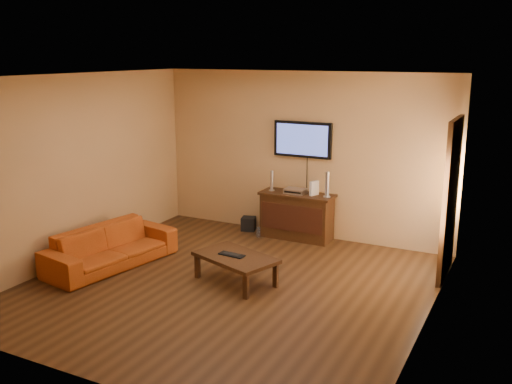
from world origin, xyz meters
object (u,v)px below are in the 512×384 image
Objects in this scene: media_console at (297,216)px; bottle at (258,232)px; subwoofer at (248,224)px; sofa at (110,240)px; speaker_right at (327,185)px; av_receiver at (295,191)px; speaker_left at (272,181)px; keyboard at (232,255)px; game_console at (314,188)px; coffee_table at (236,259)px; television at (303,139)px.

media_console reaches higher than bottle.
subwoofer is 1.25× the size of bottle.
speaker_right reaches higher than sofa.
av_receiver reaches higher than sofa.
media_console is 3.59× the size of speaker_left.
keyboard is (0.86, -2.12, 0.27)m from subwoofer.
subwoofer is 2.31m from keyboard.
speaker_right is 1.41m from bottle.
game_console is at bearing 16.59° from bottle.
speaker_right is (0.96, 0.01, 0.03)m from speaker_left.
game_console reaches higher than subwoofer.
speaker_left is 0.74m from game_console.
sofa is 3.40m from speaker_right.
coffee_table is 0.64× the size of sofa.
subwoofer is at bearing -11.92° from sofa.
television is at bearing -5.24° from subwoofer.
television is at bearing 158.62° from speaker_right.
subwoofer is (-0.90, 0.02, -0.27)m from media_console.
media_console is 0.69m from bottle.
television is 5.37× the size of bottle.
television is at bearing 90.24° from coffee_table.
television is at bearing 80.12° from av_receiver.
coffee_table is 3.69× the size of av_receiver.
media_console is at bearing -28.21° from sofa.
speaker_left is (-0.45, -0.02, 0.53)m from media_console.
game_console is at bearing 175.04° from speaker_right.
subwoofer is (-0.90, -0.17, -1.50)m from television.
keyboard is (-0.33, -2.11, -0.49)m from game_console.
coffee_table is 0.08m from keyboard.
av_receiver reaches higher than coffee_table.
television reaches higher than game_console.
coffee_table is at bearing -72.33° from bottle.
sofa is at bearing -121.78° from bottle.
speaker_left is at bearing -177.70° from av_receiver.
subwoofer is (-1.42, 0.03, -0.83)m from speaker_right.
sofa reaches higher than coffee_table.
speaker_left reaches higher than media_console.
av_receiver is at bearing -17.24° from subwoofer.
speaker_left is 0.96m from speaker_right.
media_console is 5.25× the size of game_console.
game_console is at bearing -32.13° from sofa.
speaker_right is at bearing 0.59° from speaker_left.
sofa is at bearing -171.97° from coffee_table.
media_console is 0.42m from av_receiver.
speaker_right is (0.51, -0.20, -0.67)m from television.
game_console is at bearing 82.39° from coffee_table.
media_console is at bearing -17.33° from subwoofer.
speaker_left is 0.87m from bottle.
speaker_left is 0.93× the size of keyboard.
speaker_right reaches higher than subwoofer.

